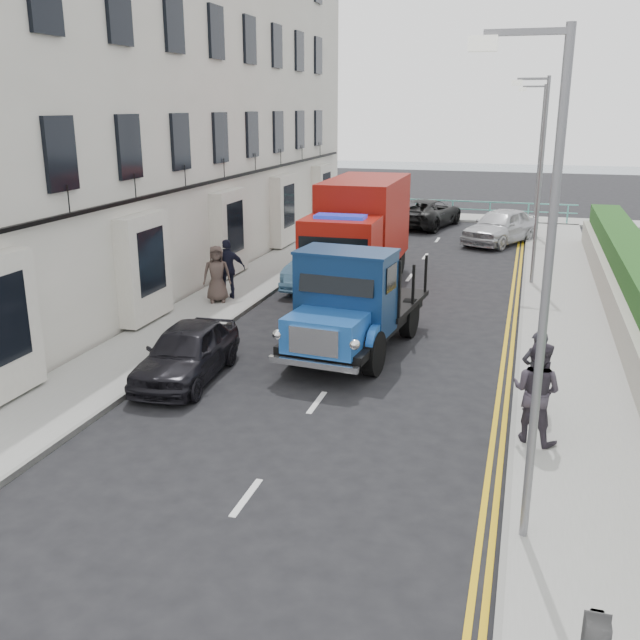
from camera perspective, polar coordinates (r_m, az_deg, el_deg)
The scene contains 21 objects.
ground at distance 13.53m, azimuth -2.70°, elevation -9.85°, with size 120.00×120.00×0.00m, color black.
pavement_west at distance 23.19m, azimuth -7.68°, elevation 1.62°, with size 2.40×38.00×0.12m, color gray.
pavement_east at distance 21.33m, azimuth 19.11°, elevation -0.52°, with size 2.60×38.00×0.12m, color gray.
promenade at distance 41.06m, azimuth 10.63°, elevation 8.08°, with size 30.00×2.50×0.12m, color gray.
sea_plane at distance 71.79m, azimuth 13.31°, elevation 11.49°, with size 120.00×120.00×0.00m, color slate.
terrace_west at distance 27.91m, azimuth -13.27°, elevation 18.62°, with size 6.31×30.20×14.25m.
seafront_railing at distance 40.20m, azimuth 10.55°, elevation 8.66°, with size 13.00×0.08×1.11m.
lamp_near at distance 9.65m, azimuth 17.04°, elevation 3.70°, with size 1.23×0.18×7.00m.
lamp_mid at distance 25.51m, azimuth 16.99°, elevation 11.42°, with size 1.23×0.18×7.00m.
lamp_far at distance 35.48m, azimuth 16.98°, elevation 12.73°, with size 1.23×0.18×7.00m.
bedford_lorry at distance 17.56m, azimuth 2.27°, elevation 0.86°, with size 2.80×5.92×2.71m.
red_lorry at distance 24.66m, azimuth 3.21°, elevation 7.13°, with size 2.46×6.99×3.65m.
parked_car_front at distance 16.61m, azimuth -10.62°, elevation -2.54°, with size 1.53×3.81×1.30m, color black.
parked_car_mid at distance 24.90m, azimuth 0.55°, elevation 4.50°, with size 1.62×4.66×1.53m, color teal.
parked_car_rear at distance 27.01m, azimuth 1.85°, elevation 5.48°, with size 2.18×5.36×1.56m, color #A7A7AC.
seafront_car_left at distance 37.83m, azimuth 8.57°, elevation 8.47°, with size 2.39×5.18×1.44m, color black.
seafront_car_right at distance 33.70m, azimuth 14.24°, elevation 7.28°, with size 1.90×4.71×1.61m, color silver.
pedestrian_east_near at distance 14.90m, azimuth 16.88°, elevation -3.96°, with size 0.62×0.41×1.69m, color #242329.
pedestrian_east_far at distance 13.57m, azimuth 16.92°, elevation -5.50°, with size 0.94×0.73×1.93m, color #362F3A.
pedestrian_west_near at distance 22.91m, azimuth -7.38°, elevation 4.06°, with size 1.12×0.47×1.91m, color black.
pedestrian_west_far at distance 22.55m, azimuth -8.26°, elevation 3.67°, with size 0.87×0.57×1.79m, color #473933.
Camera 1 is at (3.99, -11.42, 6.06)m, focal length 40.00 mm.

